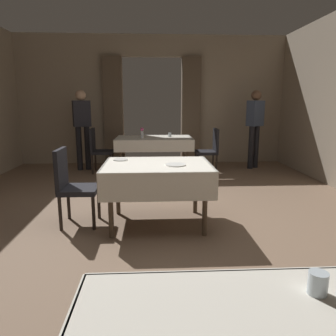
{
  "coord_description": "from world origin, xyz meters",
  "views": [
    {
      "loc": [
        -0.03,
        -3.61,
        1.46
      ],
      "look_at": [
        0.18,
        0.38,
        0.63
      ],
      "focal_mm": 34.07,
      "sensor_mm": 36.0,
      "label": 1
    }
  ],
  "objects_px": {
    "person_waiter_by_doorway": "(82,123)",
    "chair_mid_left": "(72,183)",
    "chair_far_left": "(99,148)",
    "flower_vase_far": "(142,132)",
    "person_diner_standing_aside": "(255,123)",
    "chair_far_right": "(210,149)",
    "glass_far_b": "(170,135)",
    "plate_mid_a": "(120,160)",
    "dining_table_far": "(154,141)",
    "dining_table_mid": "(157,172)",
    "glass_near_c": "(318,283)",
    "plate_mid_b": "(176,165)"
  },
  "relations": [
    {
      "from": "chair_mid_left",
      "to": "plate_mid_a",
      "type": "xyz_separation_m",
      "value": [
        0.56,
        0.22,
        0.24
      ]
    },
    {
      "from": "flower_vase_far",
      "to": "person_diner_standing_aside",
      "type": "relative_size",
      "value": 0.12
    },
    {
      "from": "chair_mid_left",
      "to": "plate_mid_a",
      "type": "distance_m",
      "value": 0.65
    },
    {
      "from": "dining_table_far",
      "to": "chair_mid_left",
      "type": "distance_m",
      "value": 3.04
    },
    {
      "from": "dining_table_mid",
      "to": "plate_mid_a",
      "type": "xyz_separation_m",
      "value": [
        -0.46,
        0.26,
        0.11
      ]
    },
    {
      "from": "dining_table_far",
      "to": "glass_far_b",
      "type": "bearing_deg",
      "value": 21.48
    },
    {
      "from": "dining_table_far",
      "to": "plate_mid_a",
      "type": "relative_size",
      "value": 8.58
    },
    {
      "from": "chair_far_right",
      "to": "plate_mid_a",
      "type": "height_order",
      "value": "chair_far_right"
    },
    {
      "from": "dining_table_far",
      "to": "person_diner_standing_aside",
      "type": "relative_size",
      "value": 0.91
    },
    {
      "from": "plate_mid_b",
      "to": "glass_far_b",
      "type": "height_order",
      "value": "glass_far_b"
    },
    {
      "from": "person_waiter_by_doorway",
      "to": "chair_mid_left",
      "type": "bearing_deg",
      "value": -80.65
    },
    {
      "from": "plate_mid_a",
      "to": "person_diner_standing_aside",
      "type": "height_order",
      "value": "person_diner_standing_aside"
    },
    {
      "from": "chair_far_right",
      "to": "person_diner_standing_aside",
      "type": "xyz_separation_m",
      "value": [
        1.07,
        0.44,
        0.51
      ]
    },
    {
      "from": "glass_far_b",
      "to": "dining_table_mid",
      "type": "bearing_deg",
      "value": -96.1
    },
    {
      "from": "dining_table_far",
      "to": "glass_near_c",
      "type": "height_order",
      "value": "glass_near_c"
    },
    {
      "from": "flower_vase_far",
      "to": "chair_far_left",
      "type": "bearing_deg",
      "value": 166.17
    },
    {
      "from": "plate_mid_b",
      "to": "glass_far_b",
      "type": "relative_size",
      "value": 2.88
    },
    {
      "from": "plate_mid_a",
      "to": "person_diner_standing_aside",
      "type": "relative_size",
      "value": 0.11
    },
    {
      "from": "chair_far_right",
      "to": "flower_vase_far",
      "type": "distance_m",
      "value": 1.45
    },
    {
      "from": "chair_mid_left",
      "to": "person_diner_standing_aside",
      "type": "relative_size",
      "value": 0.54
    },
    {
      "from": "chair_mid_left",
      "to": "chair_far_left",
      "type": "bearing_deg",
      "value": 93.1
    },
    {
      "from": "glass_far_b",
      "to": "person_diner_standing_aside",
      "type": "distance_m",
      "value": 1.93
    },
    {
      "from": "glass_near_c",
      "to": "dining_table_mid",
      "type": "bearing_deg",
      "value": 101.83
    },
    {
      "from": "glass_far_b",
      "to": "flower_vase_far",
      "type": "bearing_deg",
      "value": -156.13
    },
    {
      "from": "plate_mid_b",
      "to": "flower_vase_far",
      "type": "bearing_deg",
      "value": 99.13
    },
    {
      "from": "glass_near_c",
      "to": "plate_mid_b",
      "type": "relative_size",
      "value": 0.37
    },
    {
      "from": "chair_mid_left",
      "to": "person_waiter_by_doorway",
      "type": "bearing_deg",
      "value": 99.35
    },
    {
      "from": "dining_table_far",
      "to": "person_waiter_by_doorway",
      "type": "height_order",
      "value": "person_waiter_by_doorway"
    },
    {
      "from": "plate_mid_a",
      "to": "flower_vase_far",
      "type": "height_order",
      "value": "flower_vase_far"
    },
    {
      "from": "chair_far_right",
      "to": "flower_vase_far",
      "type": "height_order",
      "value": "flower_vase_far"
    },
    {
      "from": "dining_table_mid",
      "to": "flower_vase_far",
      "type": "relative_size",
      "value": 5.96
    },
    {
      "from": "chair_far_right",
      "to": "glass_far_b",
      "type": "relative_size",
      "value": 11.32
    },
    {
      "from": "plate_mid_a",
      "to": "person_waiter_by_doorway",
      "type": "distance_m",
      "value": 3.25
    },
    {
      "from": "dining_table_far",
      "to": "flower_vase_far",
      "type": "bearing_deg",
      "value": -152.97
    },
    {
      "from": "chair_far_left",
      "to": "person_diner_standing_aside",
      "type": "xyz_separation_m",
      "value": [
        3.4,
        0.28,
        0.51
      ]
    },
    {
      "from": "dining_table_far",
      "to": "chair_mid_left",
      "type": "bearing_deg",
      "value": -109.38
    },
    {
      "from": "person_waiter_by_doorway",
      "to": "plate_mid_a",
      "type": "bearing_deg",
      "value": -70.19
    },
    {
      "from": "glass_near_c",
      "to": "glass_far_b",
      "type": "height_order",
      "value": "glass_near_c"
    },
    {
      "from": "chair_far_left",
      "to": "plate_mid_a",
      "type": "height_order",
      "value": "chair_far_left"
    },
    {
      "from": "flower_vase_far",
      "to": "plate_mid_a",
      "type": "bearing_deg",
      "value": -94.62
    },
    {
      "from": "dining_table_far",
      "to": "glass_far_b",
      "type": "xyz_separation_m",
      "value": [
        0.33,
        0.13,
        0.12
      ]
    },
    {
      "from": "chair_mid_left",
      "to": "chair_far_right",
      "type": "relative_size",
      "value": 1.0
    },
    {
      "from": "plate_mid_b",
      "to": "glass_far_b",
      "type": "bearing_deg",
      "value": 87.91
    },
    {
      "from": "dining_table_mid",
      "to": "person_waiter_by_doorway",
      "type": "xyz_separation_m",
      "value": [
        -1.55,
        3.3,
        0.38
      ]
    },
    {
      "from": "plate_mid_b",
      "to": "chair_far_left",
      "type": "bearing_deg",
      "value": 114.04
    },
    {
      "from": "plate_mid_a",
      "to": "glass_near_c",
      "type": "bearing_deg",
      "value": -70.79
    },
    {
      "from": "chair_mid_left",
      "to": "chair_far_left",
      "type": "relative_size",
      "value": 1.0
    },
    {
      "from": "dining_table_far",
      "to": "flower_vase_far",
      "type": "height_order",
      "value": "flower_vase_far"
    },
    {
      "from": "plate_mid_a",
      "to": "glass_far_b",
      "type": "relative_size",
      "value": 2.22
    },
    {
      "from": "dining_table_far",
      "to": "plate_mid_a",
      "type": "xyz_separation_m",
      "value": [
        -0.45,
        -2.64,
        0.09
      ]
    }
  ]
}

